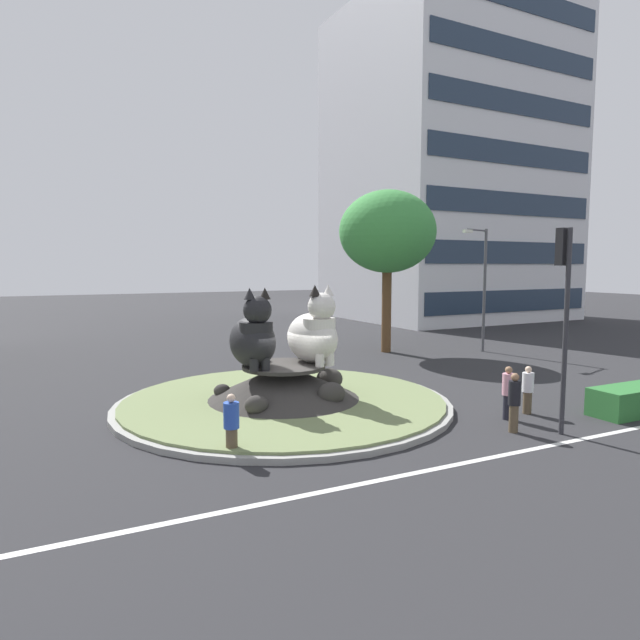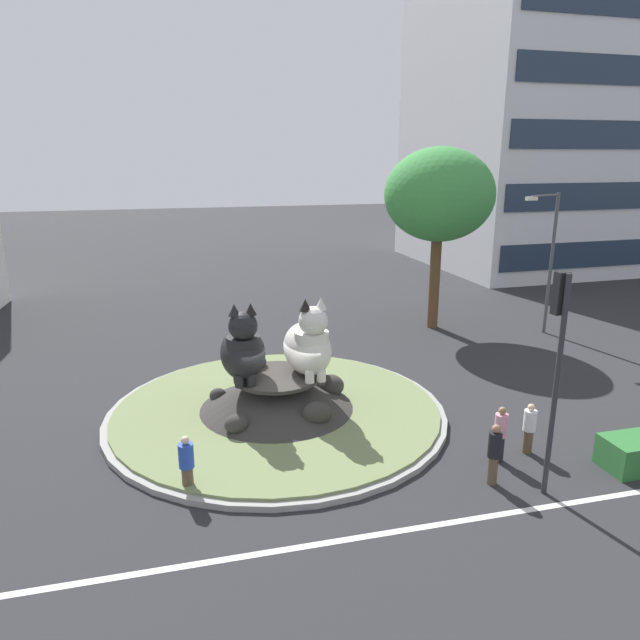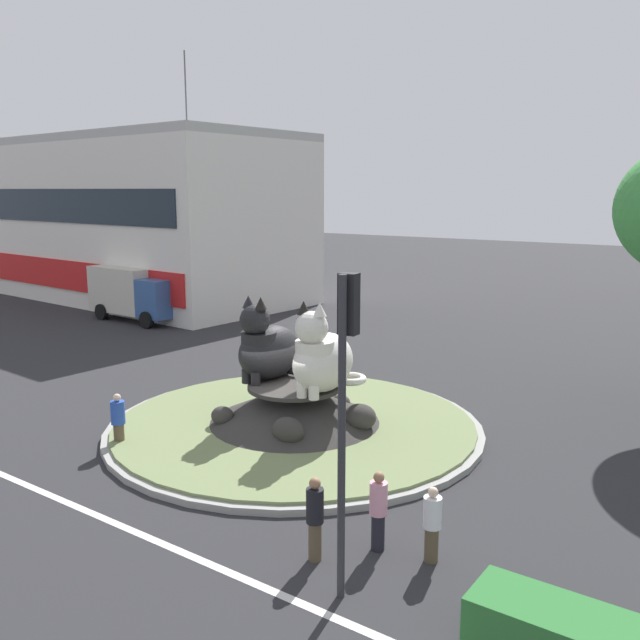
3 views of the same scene
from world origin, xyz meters
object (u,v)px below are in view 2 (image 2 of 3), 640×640
(traffic_light_mast, at_px, (558,346))
(pedestrian_white_shirt, at_px, (529,427))
(office_tower, at_px, (555,84))
(streetlight_arm, at_px, (549,253))
(pedestrian_black_shirt, at_px, (494,453))
(pedestrian_pink_shirt, at_px, (500,433))
(pedestrian_blue_shirt, at_px, (187,464))
(cat_statue_black, at_px, (243,350))
(broadleaf_tree_behind_island, at_px, (439,195))
(cat_statue_white, at_px, (309,346))

(traffic_light_mast, xyz_separation_m, pedestrian_white_shirt, (0.82, 1.91, -3.22))
(office_tower, height_order, streetlight_arm, office_tower)
(traffic_light_mast, distance_m, office_tower, 37.32)
(pedestrian_black_shirt, relative_size, pedestrian_pink_shirt, 1.03)
(pedestrian_white_shirt, relative_size, pedestrian_blue_shirt, 0.96)
(streetlight_arm, height_order, pedestrian_white_shirt, streetlight_arm)
(cat_statue_black, relative_size, streetlight_arm, 0.40)
(pedestrian_black_shirt, bearing_deg, broadleaf_tree_behind_island, 176.95)
(cat_statue_black, relative_size, pedestrian_white_shirt, 1.72)
(cat_statue_black, height_order, pedestrian_pink_shirt, cat_statue_black)
(pedestrian_white_shirt, bearing_deg, pedestrian_pink_shirt, -159.79)
(cat_statue_white, relative_size, pedestrian_blue_shirt, 1.78)
(streetlight_arm, distance_m, pedestrian_blue_shirt, 20.39)
(cat_statue_black, bearing_deg, office_tower, 134.36)
(traffic_light_mast, distance_m, streetlight_arm, 14.93)
(cat_statue_white, height_order, streetlight_arm, streetlight_arm)
(office_tower, bearing_deg, pedestrian_black_shirt, -127.42)
(traffic_light_mast, distance_m, pedestrian_pink_shirt, 3.58)
(cat_statue_black, bearing_deg, traffic_light_mast, 50.99)
(office_tower, height_order, pedestrian_pink_shirt, office_tower)
(cat_statue_black, distance_m, pedestrian_black_shirt, 8.34)
(traffic_light_mast, xyz_separation_m, pedestrian_pink_shirt, (-0.27, 1.69, -3.15))
(office_tower, height_order, pedestrian_blue_shirt, office_tower)
(traffic_light_mast, bearing_deg, pedestrian_black_shirt, 54.73)
(broadleaf_tree_behind_island, relative_size, pedestrian_blue_shirt, 5.48)
(cat_statue_white, height_order, pedestrian_pink_shirt, cat_statue_white)
(streetlight_arm, bearing_deg, cat_statue_black, 4.35)
(pedestrian_black_shirt, xyz_separation_m, pedestrian_white_shirt, (1.91, 1.28, -0.11))
(cat_statue_black, distance_m, broadleaf_tree_behind_island, 14.16)
(streetlight_arm, bearing_deg, office_tower, -140.58)
(office_tower, relative_size, broadleaf_tree_behind_island, 3.05)
(streetlight_arm, bearing_deg, pedestrian_pink_shirt, 33.94)
(cat_statue_black, xyz_separation_m, pedestrian_white_shirt, (7.81, -4.42, -1.59))
(cat_statue_white, relative_size, pedestrian_white_shirt, 1.85)
(office_tower, distance_m, pedestrian_pink_shirt, 37.09)
(cat_statue_black, bearing_deg, pedestrian_blue_shirt, -23.11)
(traffic_light_mast, distance_m, pedestrian_black_shirt, 3.36)
(cat_statue_black, height_order, pedestrian_white_shirt, cat_statue_black)
(pedestrian_pink_shirt, bearing_deg, pedestrian_white_shirt, 45.73)
(traffic_light_mast, relative_size, pedestrian_white_shirt, 3.75)
(cat_statue_black, relative_size, office_tower, 0.10)
(traffic_light_mast, xyz_separation_m, office_tower, (20.05, 30.00, 9.54))
(pedestrian_white_shirt, distance_m, pedestrian_blue_shirt, 9.85)
(office_tower, bearing_deg, pedestrian_pink_shirt, -127.34)
(pedestrian_pink_shirt, bearing_deg, traffic_light_mast, -46.88)
(cat_statue_black, xyz_separation_m, pedestrian_blue_shirt, (-2.04, -4.13, -1.56))
(streetlight_arm, relative_size, pedestrian_black_shirt, 3.92)
(streetlight_arm, bearing_deg, cat_statue_white, 7.97)
(pedestrian_white_shirt, bearing_deg, pedestrian_blue_shirt, -173.16)
(office_tower, distance_m, pedestrian_black_shirt, 38.34)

